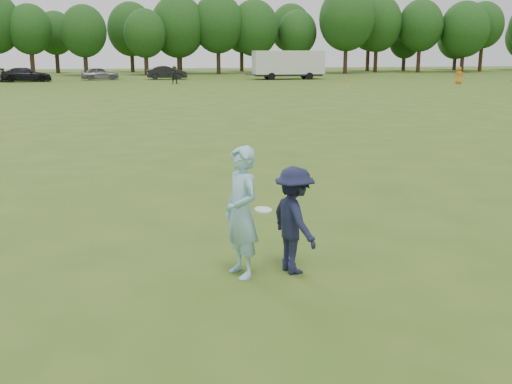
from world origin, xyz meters
TOP-DOWN VIEW (x-y plane):
  - ground at (0.00, 0.00)m, footprint 200.00×200.00m
  - thrower at (-1.19, -0.05)m, footprint 0.71×0.87m
  - defender at (-0.34, -0.04)m, footprint 0.90×1.24m
  - player_far_c at (28.60, 46.68)m, footprint 0.99×0.92m
  - player_far_d at (0.89, 52.72)m, footprint 1.67×0.75m
  - car_d at (-14.36, 59.06)m, footprint 5.28×2.59m
  - car_e at (-6.91, 61.34)m, footprint 4.30×2.15m
  - car_f at (0.51, 61.26)m, footprint 4.56×1.60m
  - field_cone at (16.03, 43.80)m, footprint 0.28×0.28m
  - disc_in_play at (-0.88, -0.23)m, footprint 0.32×0.32m
  - cargo_trailer at (14.18, 58.99)m, footprint 9.00×2.75m
  - treeline at (2.81, 76.90)m, footprint 130.35×18.39m

SIDE VIEW (x-z plane):
  - ground at x=0.00m, z-range 0.00..0.00m
  - field_cone at x=16.03m, z-range 0.00..0.30m
  - car_e at x=-6.91m, z-range 0.00..1.41m
  - car_d at x=-14.36m, z-range 0.00..1.48m
  - car_f at x=0.51m, z-range 0.00..1.50m
  - player_far_c at x=28.60m, z-range 0.00..1.70m
  - defender at x=-0.34m, z-range 0.00..1.72m
  - player_far_d at x=0.89m, z-range 0.00..1.74m
  - thrower at x=-1.19m, z-range 0.00..2.06m
  - disc_in_play at x=-0.88m, z-range 1.07..1.14m
  - cargo_trailer at x=14.18m, z-range 0.18..3.38m
  - treeline at x=2.81m, z-range 0.39..12.13m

